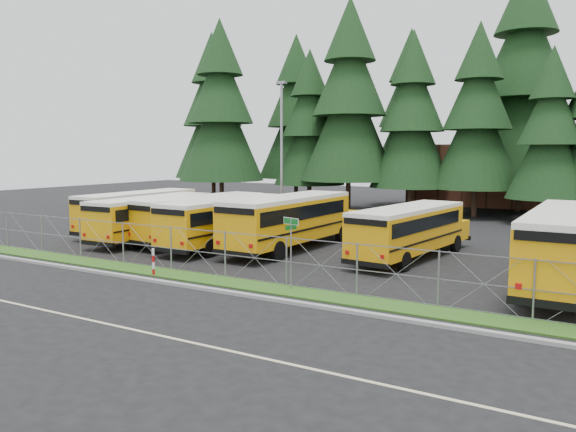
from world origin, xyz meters
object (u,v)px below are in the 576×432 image
object	(u,v)px
bus_6	(411,233)
bus_1	(156,219)
bus_4	(292,223)
striped_bollard	(153,262)
bus_2	(205,219)
bus_0	(142,213)
light_standard	(282,149)
street_sign	(291,238)
bus_east	(569,249)
bus_3	(229,223)

from	to	relation	value
bus_6	bus_1	bearing A→B (deg)	-165.02
bus_1	bus_4	distance (m)	8.65
striped_bollard	bus_2	bearing A→B (deg)	115.00
bus_0	bus_1	xyz separation A→B (m)	(2.99, -1.86, -0.03)
bus_6	light_standard	bearing A→B (deg)	155.68
light_standard	bus_0	bearing A→B (deg)	-129.76
bus_4	striped_bollard	size ratio (longest dim) A/B	9.33
striped_bollard	street_sign	bearing A→B (deg)	7.48
bus_6	light_standard	size ratio (longest dim) A/B	0.99
street_sign	striped_bollard	size ratio (longest dim) A/B	2.34
bus_east	bus_4	bearing A→B (deg)	171.89
bus_east	striped_bollard	xyz separation A→B (m)	(-15.47, -6.68, -0.94)
bus_2	bus_east	size ratio (longest dim) A/B	0.88
bus_6	bus_0	bearing A→B (deg)	-172.24
bus_3	street_sign	bearing A→B (deg)	-38.99
bus_0	bus_east	size ratio (longest dim) A/B	0.88
bus_0	bus_1	world-z (taller)	bus_0
street_sign	striped_bollard	xyz separation A→B (m)	(-6.33, -0.83, -1.43)
bus_6	bus_east	world-z (taller)	bus_east
bus_6	striped_bollard	bearing A→B (deg)	-124.71
bus_1	bus_3	size ratio (longest dim) A/B	0.97
bus_0	striped_bollard	size ratio (longest dim) A/B	8.59
bus_1	bus_6	distance (m)	15.12
bus_1	striped_bollard	distance (m)	9.85
bus_6	bus_east	bearing A→B (deg)	-13.03
bus_1	street_sign	xyz separation A→B (m)	(12.99, -6.39, 0.71)
bus_0	bus_6	world-z (taller)	bus_0
striped_bollard	light_standard	xyz separation A→B (m)	(-3.49, 16.50, 4.90)
bus_3	bus_east	xyz separation A→B (m)	(17.04, -0.97, 0.17)
bus_3	light_standard	distance (m)	9.95
bus_east	bus_1	bearing A→B (deg)	178.97
bus_0	bus_6	xyz separation A→B (m)	(17.96, 0.22, -0.03)
bus_2	bus_east	world-z (taller)	bus_east
bus_2	bus_6	bearing A→B (deg)	10.78
bus_0	street_sign	world-z (taller)	street_sign
bus_4	light_standard	size ratio (longest dim) A/B	1.10
bus_3	street_sign	distance (m)	10.46
bus_0	street_sign	xyz separation A→B (m)	(15.98, -8.25, 0.68)
bus_4	bus_east	distance (m)	13.77
street_sign	bus_4	bearing A→B (deg)	119.62
bus_0	striped_bollard	world-z (taller)	bus_0
bus_east	bus_0	bearing A→B (deg)	174.90
bus_6	street_sign	size ratio (longest dim) A/B	3.58
bus_0	bus_1	bearing A→B (deg)	-32.16
bus_east	light_standard	size ratio (longest dim) A/B	1.16
bus_east	bus_3	bearing A→B (deg)	177.12
bus_2	street_sign	size ratio (longest dim) A/B	3.68
bus_4	light_standard	distance (m)	10.27
bus_3	bus_east	size ratio (longest dim) A/B	0.89
bus_2	street_sign	bearing A→B (deg)	-29.78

